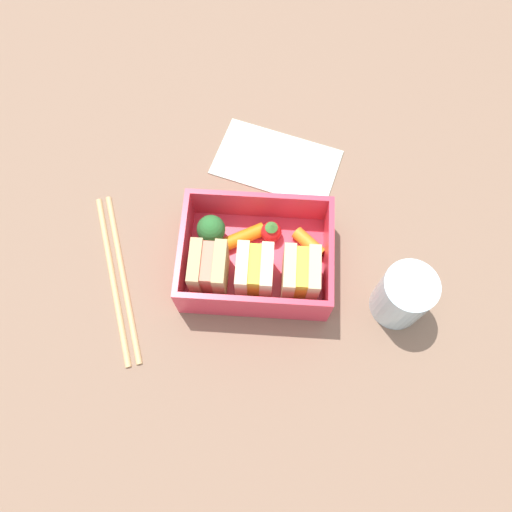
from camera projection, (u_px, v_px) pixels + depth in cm
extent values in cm
cube|color=#826450|center=(256.00, 268.00, 58.54)|extent=(120.00, 120.00, 2.00)
cube|color=#E2364D|center=(256.00, 263.00, 57.06)|extent=(16.41, 12.48, 1.20)
cube|color=#E2364D|center=(252.00, 306.00, 52.12)|extent=(16.41, 0.60, 4.70)
cube|color=#E2364D|center=(259.00, 205.00, 56.52)|extent=(16.41, 0.60, 4.70)
cube|color=#E2364D|center=(329.00, 257.00, 54.14)|extent=(0.60, 11.28, 4.70)
cube|color=#E2364D|center=(184.00, 249.00, 54.50)|extent=(0.60, 11.28, 4.70)
cube|color=#E3BD8A|center=(312.00, 276.00, 52.81)|extent=(1.27, 4.80, 5.72)
cube|color=yellow|center=(300.00, 275.00, 52.84)|extent=(1.27, 4.42, 5.26)
cube|color=#E3BD8A|center=(288.00, 274.00, 52.87)|extent=(1.27, 4.80, 5.72)
cube|color=beige|center=(266.00, 273.00, 52.93)|extent=(1.27, 4.80, 5.72)
cube|color=yellow|center=(255.00, 272.00, 52.96)|extent=(1.27, 4.42, 5.26)
cube|color=beige|center=(243.00, 271.00, 52.98)|extent=(1.27, 4.80, 5.72)
cube|color=tan|center=(221.00, 270.00, 53.04)|extent=(1.27, 4.80, 5.72)
cube|color=#D87259|center=(209.00, 269.00, 53.07)|extent=(1.27, 4.42, 5.26)
cube|color=tan|center=(197.00, 269.00, 53.10)|extent=(1.27, 4.80, 5.72)
cylinder|color=orange|center=(309.00, 243.00, 56.49)|extent=(3.94, 3.75, 1.51)
sphere|color=red|center=(271.00, 232.00, 56.52)|extent=(2.40, 2.40, 2.40)
cone|color=#3F8237|center=(271.00, 226.00, 55.13)|extent=(1.44, 1.44, 0.60)
cylinder|color=orange|center=(242.00, 238.00, 56.72)|extent=(5.54, 3.93, 1.57)
cylinder|color=#8CC85C|center=(212.00, 236.00, 56.96)|extent=(1.08, 1.08, 1.29)
sphere|color=#2A692E|center=(211.00, 229.00, 55.32)|extent=(3.21, 3.21, 3.21)
cylinder|color=tan|center=(122.00, 275.00, 56.78)|extent=(7.46, 20.00, 0.70)
cylinder|color=tan|center=(112.00, 277.00, 56.67)|extent=(7.46, 20.00, 0.70)
cylinder|color=silver|center=(403.00, 296.00, 52.52)|extent=(5.67, 5.67, 7.10)
cube|color=silver|center=(277.00, 162.00, 62.53)|extent=(16.87, 12.48, 0.40)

